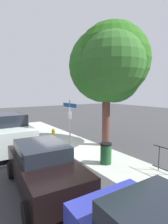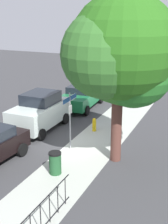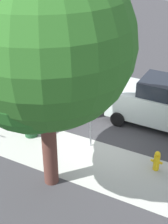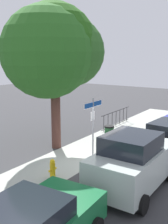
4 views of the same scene
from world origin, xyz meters
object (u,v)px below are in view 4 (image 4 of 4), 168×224
street_sign (93,116)px  trash_bin (109,134)px  car_silver (133,162)px  shade_tree (53,52)px  fire_hydrant (53,169)px

street_sign → trash_bin: street_sign is taller
car_silver → trash_bin: bearing=38.2°
shade_tree → fire_hydrant: 6.04m
car_silver → street_sign: bearing=58.0°
street_sign → shade_tree: 3.96m
car_silver → fire_hydrant: car_silver is taller
shade_tree → car_silver: bearing=-111.5°
shade_tree → trash_bin: shade_tree is taller
fire_hydrant → trash_bin: trash_bin is taller
shade_tree → car_silver: shade_tree is taller
fire_hydrant → trash_bin: size_ratio=0.80×
car_silver → trash_bin: (4.33, 3.35, -0.56)m
car_silver → shade_tree: bearing=69.0°
street_sign → car_silver: (-1.82, -2.85, -1.00)m
fire_hydrant → trash_bin: bearing=3.3°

